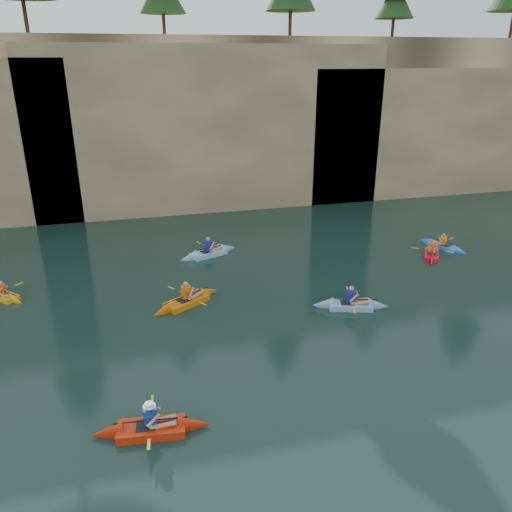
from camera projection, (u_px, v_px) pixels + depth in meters
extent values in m
plane|color=black|center=(282.00, 410.00, 15.44)|extent=(160.00, 160.00, 0.00)
cube|color=tan|center=(172.00, 113.00, 40.18)|extent=(70.00, 16.00, 12.00)
cube|color=tan|center=(213.00, 127.00, 34.11)|extent=(24.00, 2.40, 11.40)
cube|color=tan|center=(465.00, 129.00, 39.09)|extent=(26.00, 2.40, 9.84)
cube|color=black|center=(129.00, 194.00, 33.64)|extent=(3.50, 1.00, 3.20)
cube|color=black|center=(323.00, 173.00, 36.68)|extent=(5.00, 1.00, 4.50)
cube|color=red|center=(151.00, 428.00, 14.46)|extent=(2.75, 1.12, 0.30)
cone|color=red|center=(195.00, 424.00, 14.63)|extent=(1.03, 0.90, 0.80)
cone|color=red|center=(107.00, 433.00, 14.29)|extent=(1.03, 0.90, 0.80)
cube|color=black|center=(146.00, 426.00, 14.40)|extent=(0.60, 0.56, 0.04)
cube|color=navy|center=(150.00, 417.00, 14.31)|extent=(0.37, 0.26, 0.51)
sphere|color=tan|center=(149.00, 407.00, 14.17)|extent=(0.21, 0.21, 0.21)
cylinder|color=black|center=(151.00, 420.00, 14.35)|extent=(2.12, 0.27, 0.04)
cube|color=gold|center=(152.00, 399.00, 15.24)|extent=(0.13, 0.43, 0.02)
cube|color=gold|center=(149.00, 444.00, 13.47)|extent=(0.13, 0.43, 0.02)
cylinder|color=white|center=(149.00, 405.00, 14.16)|extent=(0.37, 0.37, 0.10)
cube|color=orange|center=(187.00, 301.00, 22.01)|extent=(2.78, 2.13, 0.30)
cone|color=orange|center=(209.00, 292.00, 22.86)|extent=(1.25, 1.19, 0.82)
cone|color=orange|center=(163.00, 311.00, 21.16)|extent=(1.25, 1.19, 0.82)
cube|color=black|center=(184.00, 300.00, 21.87)|extent=(0.73, 0.72, 0.04)
cube|color=orange|center=(186.00, 292.00, 21.85)|extent=(0.44, 0.40, 0.55)
sphere|color=tan|center=(186.00, 284.00, 21.70)|extent=(0.23, 0.23, 0.23)
cylinder|color=black|center=(186.00, 295.00, 21.90)|extent=(2.09, 1.26, 0.04)
cube|color=gold|center=(171.00, 288.00, 22.62)|extent=(0.28, 0.40, 0.02)
cube|color=gold|center=(203.00, 303.00, 21.18)|extent=(0.28, 0.40, 0.02)
cube|color=#7EAAD2|center=(350.00, 305.00, 21.69)|extent=(2.67, 1.51, 0.29)
cone|color=#7EAAD2|center=(378.00, 305.00, 21.65)|extent=(1.08, 1.01, 0.79)
cone|color=#7EAAD2|center=(323.00, 305.00, 21.72)|extent=(1.08, 1.01, 0.79)
cube|color=black|center=(347.00, 303.00, 21.65)|extent=(0.67, 0.63, 0.04)
cube|color=navy|center=(351.00, 296.00, 21.53)|extent=(0.41, 0.32, 0.53)
sphere|color=tan|center=(352.00, 288.00, 21.39)|extent=(0.22, 0.22, 0.22)
cylinder|color=black|center=(351.00, 299.00, 21.58)|extent=(2.24, 0.70, 0.04)
cube|color=gold|center=(347.00, 289.00, 22.57)|extent=(0.20, 0.43, 0.02)
cube|color=gold|center=(354.00, 311.00, 20.59)|extent=(0.20, 0.43, 0.02)
cube|color=red|center=(431.00, 254.00, 27.31)|extent=(1.89, 2.36, 0.25)
cone|color=red|center=(432.00, 248.00, 28.28)|extent=(1.03, 1.07, 0.68)
cone|color=red|center=(431.00, 262.00, 26.33)|extent=(1.03, 1.07, 0.68)
cube|color=black|center=(432.00, 254.00, 27.14)|extent=(0.66, 0.69, 0.04)
cube|color=#F05614|center=(432.00, 248.00, 27.17)|extent=(0.34, 0.37, 0.46)
sphere|color=tan|center=(433.00, 243.00, 27.05)|extent=(0.19, 0.19, 0.19)
cylinder|color=black|center=(432.00, 250.00, 27.21)|extent=(1.14, 1.70, 0.04)
cube|color=gold|center=(415.00, 248.00, 27.48)|extent=(0.39, 0.30, 0.02)
cube|color=gold|center=(450.00, 252.00, 26.94)|extent=(0.39, 0.30, 0.02)
cube|color=#EDA314|center=(3.00, 296.00, 22.57)|extent=(1.90, 1.89, 0.24)
cone|color=#EDA314|center=(17.00, 301.00, 22.13)|extent=(0.96, 0.96, 0.65)
cube|color=black|center=(1.00, 293.00, 22.61)|extent=(0.67, 0.67, 0.04)
cube|color=#DF4A12|center=(2.00, 289.00, 22.45)|extent=(0.34, 0.34, 0.43)
sphere|color=tan|center=(1.00, 283.00, 22.33)|extent=(0.18, 0.18, 0.18)
cylinder|color=black|center=(2.00, 291.00, 22.48)|extent=(1.38, 1.37, 0.04)
cube|color=gold|center=(19.00, 284.00, 23.16)|extent=(0.35, 0.35, 0.02)
cube|color=#86C0E1|center=(209.00, 253.00, 27.43)|extent=(2.83, 1.76, 0.30)
cone|color=#86C0E1|center=(228.00, 248.00, 28.13)|extent=(1.18, 1.10, 0.81)
cone|color=#86C0E1|center=(188.00, 258.00, 26.74)|extent=(1.18, 1.10, 0.81)
cube|color=black|center=(206.00, 252.00, 27.31)|extent=(0.70, 0.67, 0.04)
cube|color=#1C229C|center=(208.00, 246.00, 27.27)|extent=(0.43, 0.35, 0.54)
sphere|color=tan|center=(208.00, 239.00, 27.13)|extent=(0.23, 0.23, 0.23)
cylinder|color=black|center=(208.00, 248.00, 27.33)|extent=(2.24, 0.90, 0.04)
cube|color=gold|center=(198.00, 243.00, 28.15)|extent=(0.23, 0.42, 0.02)
cube|color=gold|center=(219.00, 254.00, 26.51)|extent=(0.23, 0.42, 0.02)
cube|color=#427FE1|center=(443.00, 246.00, 28.54)|extent=(1.60, 2.41, 0.24)
cone|color=#427FE1|center=(426.00, 241.00, 29.33)|extent=(0.94, 1.02, 0.65)
cone|color=#427FE1|center=(460.00, 251.00, 27.75)|extent=(0.94, 1.02, 0.65)
cube|color=black|center=(445.00, 245.00, 28.40)|extent=(0.60, 0.67, 0.04)
cube|color=orange|center=(443.00, 240.00, 28.41)|extent=(0.30, 0.35, 0.44)
sphere|color=tan|center=(444.00, 235.00, 28.30)|extent=(0.18, 0.18, 0.18)
cylinder|color=black|center=(443.00, 242.00, 28.44)|extent=(0.84, 1.76, 0.04)
cube|color=gold|center=(435.00, 245.00, 27.93)|extent=(0.41, 0.25, 0.02)
cube|color=gold|center=(451.00, 238.00, 28.95)|extent=(0.41, 0.25, 0.02)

